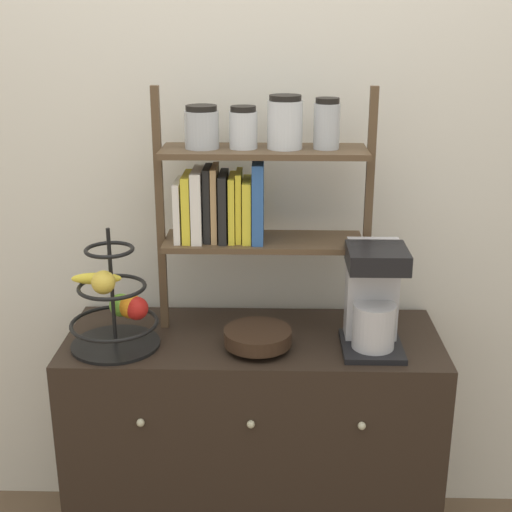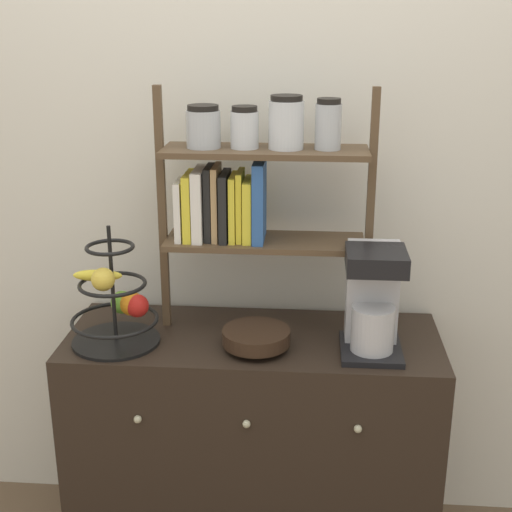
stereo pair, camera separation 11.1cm
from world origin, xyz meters
The scene contains 6 objects.
wall_back centered at (0.00, 0.50, 1.30)m, with size 7.00×0.05×2.60m, color silver.
sideboard centered at (0.00, 0.23, 0.39)m, with size 1.18×0.47×0.79m.
coffee_maker centered at (0.36, 0.17, 0.95)m, with size 0.18×0.21×0.33m.
fruit_stand centered at (-0.41, 0.16, 0.91)m, with size 0.27×0.27×0.38m.
wooden_bowl centered at (0.02, 0.14, 0.82)m, with size 0.21×0.21×0.06m.
shelf_hutch centered at (-0.03, 0.30, 1.27)m, with size 0.66×0.20×0.77m.
Camera 2 is at (0.17, -1.81, 1.76)m, focal length 50.00 mm.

